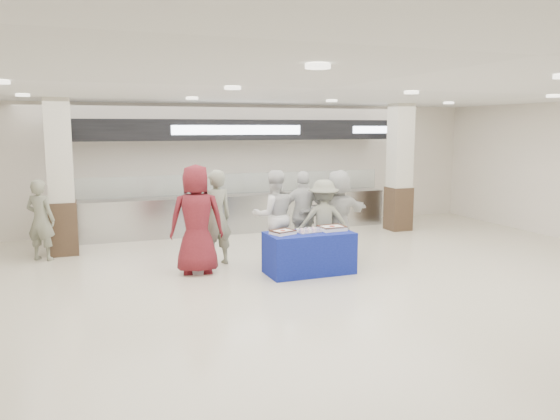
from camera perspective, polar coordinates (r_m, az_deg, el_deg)
name	(u,v)px	position (r m, az deg, el deg)	size (l,w,h in m)	color
ground	(325,291)	(8.94, 4.71, -8.39)	(14.00, 14.00, 0.00)	beige
serving_line	(235,186)	(13.71, -4.72, 2.52)	(8.70, 0.85, 2.80)	#ACAFB3
column_left	(61,181)	(12.00, -21.92, 2.84)	(0.55, 0.55, 3.20)	#352518
column_right	(399,170)	(14.20, 12.38, 4.07)	(0.55, 0.55, 3.20)	#352518
display_table	(309,253)	(9.86, 3.07, -4.49)	(1.55, 0.78, 0.75)	navy
sheet_cake_left	(283,232)	(9.61, 0.30, -2.28)	(0.46, 0.41, 0.09)	white
sheet_cake_right	(332,228)	(10.00, 5.46, -1.85)	(0.48, 0.38, 0.10)	white
cupcake_tray	(308,230)	(9.79, 2.92, -2.13)	(0.46, 0.38, 0.07)	#B5B5BA
civilian_maroon	(197,219)	(9.84, -8.71, -0.98)	(0.96, 0.63, 1.97)	maroon
soldier_a	(216,218)	(10.43, -6.75, -0.81)	(0.67, 0.44, 1.82)	slate
chef_tall	(274,216)	(10.72, -0.63, -0.59)	(0.87, 0.68, 1.79)	silver
chef_short	(304,215)	(10.92, 2.53, -0.51)	(1.03, 0.43, 1.76)	silver
soldier_b	(323,221)	(10.62, 4.56, -1.17)	(1.04, 0.60, 1.62)	slate
civilian_white	(338,214)	(11.02, 6.09, -0.40)	(1.65, 0.53, 1.78)	silver
soldier_bg	(41,220)	(11.72, -23.73, -0.95)	(0.59, 0.39, 1.62)	slate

